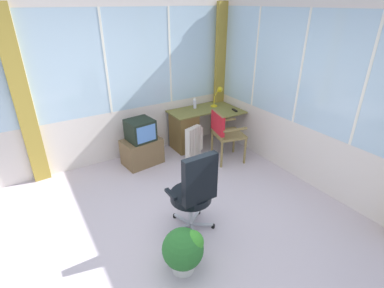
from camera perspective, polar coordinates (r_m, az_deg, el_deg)
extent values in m
cube|color=#C2B5BE|center=(3.72, -1.90, -18.40)|extent=(5.57, 5.75, 0.06)
cube|color=silver|center=(5.34, -14.93, 1.66)|extent=(4.57, 0.06, 0.88)
cube|color=silver|center=(4.98, -16.64, 14.89)|extent=(4.47, 0.06, 1.62)
cube|color=silver|center=(4.89, -18.11, 25.24)|extent=(4.57, 0.06, 0.18)
cube|color=white|center=(4.81, -29.99, 12.18)|extent=(0.04, 0.07, 1.62)
cube|color=white|center=(4.98, -16.64, 14.89)|extent=(0.04, 0.07, 1.62)
cube|color=white|center=(5.38, -4.49, 16.65)|extent=(0.04, 0.07, 1.62)
cube|color=silver|center=(4.79, 22.82, -2.60)|extent=(0.06, 4.75, 0.88)
cube|color=silver|center=(4.37, 25.70, 11.97)|extent=(0.06, 4.66, 1.62)
cube|color=silver|center=(4.28, 28.23, 23.63)|extent=(0.06, 4.75, 0.18)
cube|color=white|center=(4.14, 31.08, 10.12)|extent=(0.07, 0.04, 1.62)
cube|color=white|center=(4.64, 20.85, 13.53)|extent=(0.07, 0.04, 1.62)
cube|color=white|center=(5.27, 12.63, 15.91)|extent=(0.07, 0.04, 1.62)
cube|color=#A38833|center=(4.82, -30.19, 7.12)|extent=(0.24, 0.09, 2.59)
cube|color=#A38833|center=(5.90, 5.52, 13.48)|extent=(0.24, 0.09, 2.59)
cube|color=olive|center=(5.60, 1.88, 6.78)|extent=(1.27, 0.55, 0.02)
cube|color=olive|center=(5.47, 7.57, 6.09)|extent=(0.55, 0.32, 0.02)
cube|color=brown|center=(5.54, -1.68, 2.42)|extent=(0.40, 0.51, 0.70)
cylinder|color=#4C4C51|center=(5.39, 6.19, 1.62)|extent=(0.04, 0.04, 0.71)
cylinder|color=#4C4C51|center=(5.64, -4.51, 2.87)|extent=(0.04, 0.04, 0.71)
cylinder|color=yellow|center=(5.74, 4.31, 7.44)|extent=(0.13, 0.13, 0.02)
cylinder|color=yellow|center=(5.71, 4.34, 8.41)|extent=(0.02, 0.02, 0.18)
cylinder|color=yellow|center=(5.66, 5.00, 10.18)|extent=(0.04, 0.11, 0.17)
cone|color=yellow|center=(5.65, 5.68, 10.51)|extent=(0.14, 0.13, 0.12)
cube|color=black|center=(5.54, 8.36, 6.56)|extent=(0.07, 0.16, 0.02)
cylinder|color=silver|center=(5.60, 0.55, 7.82)|extent=(0.06, 0.06, 0.16)
cone|color=white|center=(5.57, 0.55, 8.87)|extent=(0.06, 0.06, 0.06)
cylinder|color=olive|center=(5.14, 10.32, -1.39)|extent=(0.04, 0.04, 0.47)
cylinder|color=olive|center=(5.49, 8.19, 0.63)|extent=(0.04, 0.04, 0.47)
cylinder|color=olive|center=(4.96, 5.83, -2.15)|extent=(0.04, 0.04, 0.47)
cylinder|color=olive|center=(5.32, 3.93, -0.02)|extent=(0.04, 0.04, 0.47)
cube|color=olive|center=(5.11, 7.23, 1.87)|extent=(0.58, 0.58, 0.04)
cube|color=olive|center=(4.94, 5.06, 3.87)|extent=(0.13, 0.43, 0.40)
cube|color=red|center=(4.93, 5.06, 4.09)|extent=(0.16, 0.46, 0.34)
cube|color=olive|center=(4.86, 8.44, 2.78)|extent=(0.43, 0.14, 0.03)
cube|color=olive|center=(5.23, 6.32, 4.62)|extent=(0.43, 0.14, 0.03)
cube|color=#B7B7BF|center=(3.77, -2.08, -16.11)|extent=(0.28, 0.04, 0.02)
cylinder|color=black|center=(3.74, -4.00, -17.11)|extent=(0.05, 0.05, 0.05)
cube|color=#B7B7BF|center=(3.72, 0.35, -16.74)|extent=(0.12, 0.28, 0.02)
cylinder|color=black|center=(3.64, 0.95, -18.45)|extent=(0.05, 0.05, 0.05)
cube|color=#B7B7BF|center=(3.82, 1.97, -15.44)|extent=(0.25, 0.19, 0.02)
cylinder|color=black|center=(3.84, 4.14, -15.73)|extent=(0.05, 0.05, 0.05)
cube|color=#B7B7BF|center=(3.92, 0.57, -14.10)|extent=(0.25, 0.20, 0.02)
cylinder|color=black|center=(4.04, 1.30, -13.13)|extent=(0.05, 0.05, 0.05)
cube|color=#B7B7BF|center=(3.89, -1.84, -14.48)|extent=(0.13, 0.28, 0.02)
cylinder|color=black|center=(3.98, -3.40, -13.87)|extent=(0.05, 0.05, 0.05)
cylinder|color=#B7B7BF|center=(3.69, -0.21, -12.97)|extent=(0.05, 0.05, 0.38)
cylinder|color=black|center=(3.55, -0.22, -10.09)|extent=(0.50, 0.50, 0.09)
cube|color=black|center=(3.23, 1.57, -6.96)|extent=(0.43, 0.10, 0.58)
cube|color=black|center=(3.60, 3.44, -7.03)|extent=(0.05, 0.22, 0.04)
cube|color=black|center=(3.36, -4.16, -9.75)|extent=(0.05, 0.22, 0.04)
cube|color=brown|center=(5.14, -9.74, -1.45)|extent=(0.69, 0.52, 0.45)
cube|color=black|center=(4.97, -10.09, 2.71)|extent=(0.47, 0.45, 0.36)
cube|color=#5789D3|center=(4.80, -8.90, 1.97)|extent=(0.34, 0.05, 0.28)
cube|color=silver|center=(5.02, -0.87, -0.41)|extent=(0.05, 0.10, 0.61)
cube|color=silver|center=(5.04, -0.55, -0.25)|extent=(0.05, 0.10, 0.61)
cube|color=silver|center=(5.07, -0.24, -0.09)|extent=(0.05, 0.10, 0.61)
cube|color=silver|center=(5.10, 0.07, 0.06)|extent=(0.05, 0.10, 0.61)
cube|color=silver|center=(5.13, 0.38, 0.22)|extent=(0.05, 0.10, 0.61)
cube|color=silver|center=(5.16, 0.69, 0.37)|extent=(0.05, 0.10, 0.61)
cube|color=silver|center=(5.19, 0.99, 0.53)|extent=(0.05, 0.10, 0.61)
cube|color=silver|center=(5.21, 1.29, 0.68)|extent=(0.05, 0.10, 0.61)
cube|color=black|center=(5.22, 0.80, -3.23)|extent=(0.35, 0.13, 0.03)
cube|color=black|center=(5.30, -0.35, -2.74)|extent=(0.35, 0.13, 0.03)
cube|color=silver|center=(5.23, 1.58, 1.12)|extent=(0.07, 0.10, 0.43)
cylinder|color=silver|center=(3.35, -1.74, -22.53)|extent=(0.24, 0.24, 0.13)
sphere|color=#296A2B|center=(3.18, -1.80, -19.82)|extent=(0.43, 0.43, 0.43)
sphere|color=green|center=(3.13, 0.05, -18.62)|extent=(0.24, 0.24, 0.24)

